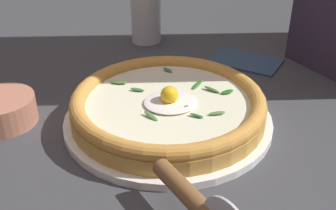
# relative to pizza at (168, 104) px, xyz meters

# --- Properties ---
(ground_plane) EXTENTS (2.40, 2.40, 0.03)m
(ground_plane) POSITION_rel_pizza_xyz_m (0.03, 0.04, -0.05)
(ground_plane) COLOR #3A3C40
(ground_plane) RESTS_ON ground
(pizza_plate) EXTENTS (0.33, 0.33, 0.01)m
(pizza_plate) POSITION_rel_pizza_xyz_m (-0.00, 0.00, -0.03)
(pizza_plate) COLOR white
(pizza_plate) RESTS_ON ground
(pizza) EXTENTS (0.30, 0.30, 0.06)m
(pizza) POSITION_rel_pizza_xyz_m (0.00, 0.00, 0.00)
(pizza) COLOR gold
(pizza) RESTS_ON pizza_plate
(side_bowl) EXTENTS (0.11, 0.11, 0.04)m
(side_bowl) POSITION_rel_pizza_xyz_m (-0.26, 0.05, -0.01)
(side_bowl) COLOR #B7735A
(side_bowl) RESTS_ON ground
(pizza_cutter) EXTENTS (0.07, 0.16, 0.08)m
(pizza_cutter) POSITION_rel_pizza_xyz_m (-0.01, -0.23, 0.01)
(pizza_cutter) COLOR silver
(pizza_cutter) RESTS_ON ground
(drinking_glass) EXTENTS (0.07, 0.07, 0.12)m
(drinking_glass) POSITION_rel_pizza_xyz_m (0.02, 0.36, 0.02)
(drinking_glass) COLOR silver
(drinking_glass) RESTS_ON ground
(folded_napkin) EXTENTS (0.17, 0.16, 0.01)m
(folded_napkin) POSITION_rel_pizza_xyz_m (0.20, 0.20, -0.03)
(folded_napkin) COLOR #2F4662
(folded_napkin) RESTS_ON ground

